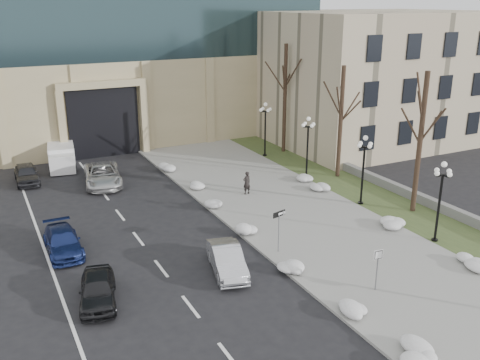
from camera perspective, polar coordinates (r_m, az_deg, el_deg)
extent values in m
plane|color=black|center=(23.35, 16.31, -15.99)|extent=(160.00, 160.00, 0.00)
cube|color=gray|center=(35.04, 5.06, -3.06)|extent=(9.00, 40.00, 0.12)
cube|color=gray|center=(33.03, -1.61, -4.37)|extent=(0.30, 40.00, 0.14)
cube|color=#364723|center=(38.69, 13.28, -1.39)|extent=(4.00, 40.00, 0.10)
cube|color=slate|center=(41.27, 13.69, 0.28)|extent=(0.50, 30.00, 0.70)
cube|color=tan|center=(57.49, -14.78, 9.06)|extent=(40.00, 20.00, 8.00)
cube|color=black|center=(48.60, -14.62, 6.20)|extent=(6.00, 2.50, 6.00)
cube|color=tan|center=(46.68, -14.56, 9.84)|extent=(7.50, 0.60, 0.60)
cube|color=tan|center=(46.65, -18.43, 5.34)|extent=(0.60, 0.60, 6.00)
cube|color=tan|center=(48.12, -10.17, 6.39)|extent=(0.60, 0.60, 6.00)
cube|color=tan|center=(55.34, 14.11, 10.86)|extent=(22.00, 18.00, 12.00)
cube|color=black|center=(44.13, 13.39, 4.40)|extent=(1.40, 0.25, 2.00)
cube|color=black|center=(46.76, 17.17, 4.86)|extent=(1.40, 0.25, 2.00)
cube|color=black|center=(49.58, 20.54, 5.26)|extent=(1.40, 0.25, 2.00)
cube|color=black|center=(52.55, 23.54, 5.60)|extent=(1.40, 0.25, 2.00)
cube|color=black|center=(43.43, 13.74, 8.88)|extent=(1.40, 0.25, 2.00)
cube|color=black|center=(46.10, 17.59, 9.09)|extent=(1.40, 0.25, 2.00)
cube|color=black|center=(48.96, 21.01, 9.24)|extent=(1.40, 0.25, 2.00)
cube|color=black|center=(51.96, 24.04, 9.35)|extent=(1.40, 0.25, 2.00)
cube|color=black|center=(43.00, 14.10, 13.47)|extent=(1.40, 0.25, 2.00)
cube|color=black|center=(45.70, 18.02, 13.41)|extent=(1.40, 0.25, 2.00)
cube|color=black|center=(48.58, 21.49, 13.30)|extent=(1.40, 0.25, 2.00)
imported|color=black|center=(25.28, -14.94, -11.21)|extent=(2.42, 4.16, 1.33)
imported|color=#AEB0B6|center=(26.96, -1.40, -8.51)|extent=(2.38, 4.35, 1.36)
imported|color=navy|center=(30.51, -18.38, -6.27)|extent=(1.80, 4.31, 1.24)
imported|color=#BBBBBB|center=(40.65, -14.46, 0.54)|extent=(3.33, 5.76, 1.51)
imported|color=#2D2D32|center=(42.85, -21.81, 0.62)|extent=(1.74, 4.11, 1.39)
imported|color=black|center=(37.09, 0.72, -0.30)|extent=(0.65, 0.47, 1.63)
cube|color=silver|center=(46.69, -18.52, 2.69)|extent=(2.62, 4.79, 1.82)
cube|color=silver|center=(44.08, -18.43, 1.66)|extent=(2.10, 1.71, 1.46)
cylinder|color=black|center=(44.41, -19.54, 0.98)|extent=(0.31, 0.66, 0.64)
cylinder|color=black|center=(44.40, -17.20, 1.23)|extent=(0.31, 0.66, 0.64)
cylinder|color=black|center=(48.18, -19.57, 2.32)|extent=(0.31, 0.66, 0.64)
cylinder|color=black|center=(48.17, -17.41, 2.54)|extent=(0.31, 0.66, 0.64)
cylinder|color=slate|center=(28.67, 4.14, -5.67)|extent=(0.06, 0.06, 2.40)
cube|color=black|center=(28.23, 4.20, -3.63)|extent=(0.85, 0.27, 0.29)
cube|color=white|center=(28.31, 4.42, -3.57)|extent=(0.40, 0.12, 0.11)
cone|color=white|center=(28.46, 4.75, -3.45)|extent=(0.26, 0.28, 0.24)
cylinder|color=slate|center=(25.85, 14.38, -9.45)|extent=(0.06, 0.06, 2.13)
cube|color=white|center=(25.46, 14.54, -7.72)|extent=(0.46, 0.10, 0.46)
cube|color=black|center=(25.44, 14.57, -7.74)|extent=(0.40, 0.06, 0.41)
cube|color=white|center=(25.44, 14.58, -7.75)|extent=(0.35, 0.05, 0.35)
ellipsoid|color=silver|center=(22.07, 18.57, -17.54)|extent=(1.10, 1.60, 0.36)
ellipsoid|color=silver|center=(24.43, 11.97, -13.09)|extent=(1.10, 1.60, 0.36)
ellipsoid|color=silver|center=(27.19, 5.84, -9.25)|extent=(1.10, 1.60, 0.36)
ellipsoid|color=silver|center=(31.16, 0.46, -5.37)|extent=(1.10, 1.60, 0.36)
ellipsoid|color=silver|center=(35.12, -2.88, -2.54)|extent=(1.10, 1.60, 0.36)
ellipsoid|color=silver|center=(38.56, -5.32, -0.63)|extent=(1.10, 1.60, 0.36)
ellipsoid|color=silver|center=(42.68, -7.67, 1.20)|extent=(1.10, 1.60, 0.36)
ellipsoid|color=silver|center=(29.88, 23.46, -8.13)|extent=(1.10, 1.60, 0.36)
ellipsoid|color=silver|center=(33.30, 15.73, -4.47)|extent=(1.10, 1.60, 0.36)
ellipsoid|color=silver|center=(38.09, 8.79, -1.02)|extent=(1.10, 1.60, 0.36)
ellipsoid|color=silver|center=(40.43, 6.82, 0.23)|extent=(1.10, 1.60, 0.36)
cylinder|color=black|center=(32.26, 20.03, -6.09)|extent=(0.36, 0.36, 0.20)
cylinder|color=black|center=(31.55, 20.41, -2.95)|extent=(0.14, 0.14, 4.00)
cylinder|color=black|center=(30.91, 20.82, 0.51)|extent=(0.10, 0.90, 0.10)
cylinder|color=black|center=(30.91, 20.82, 0.51)|extent=(0.90, 0.10, 0.10)
sphere|color=white|center=(30.74, 20.95, 1.57)|extent=(0.32, 0.32, 0.32)
sphere|color=white|center=(31.20, 21.42, 0.88)|extent=(0.28, 0.28, 0.28)
sphere|color=white|center=(30.55, 20.28, 0.66)|extent=(0.28, 0.28, 0.28)
sphere|color=white|center=(31.16, 20.26, 1.00)|extent=(0.28, 0.28, 0.28)
sphere|color=white|center=(30.59, 21.47, 0.54)|extent=(0.28, 0.28, 0.28)
cylinder|color=black|center=(36.56, 12.73, -2.46)|extent=(0.36, 0.36, 0.20)
cylinder|color=black|center=(35.94, 12.94, 0.37)|extent=(0.14, 0.14, 4.00)
cylinder|color=black|center=(35.38, 13.17, 3.45)|extent=(0.10, 0.90, 0.10)
cylinder|color=black|center=(35.38, 13.17, 3.45)|extent=(0.90, 0.10, 0.10)
sphere|color=white|center=(35.23, 13.24, 4.39)|extent=(0.32, 0.32, 0.32)
sphere|color=white|center=(35.62, 13.75, 3.76)|extent=(0.28, 0.28, 0.28)
sphere|color=white|center=(35.06, 12.62, 3.60)|extent=(0.28, 0.28, 0.28)
sphere|color=white|center=(35.67, 12.73, 3.85)|extent=(0.28, 0.28, 0.28)
sphere|color=white|center=(35.01, 13.66, 3.51)|extent=(0.28, 0.28, 0.28)
cylinder|color=black|center=(41.44, 7.08, 0.40)|extent=(0.36, 0.36, 0.20)
cylinder|color=black|center=(40.89, 7.18, 2.93)|extent=(0.14, 0.14, 4.00)
cylinder|color=black|center=(40.40, 7.30, 5.66)|extent=(0.10, 0.90, 0.10)
cylinder|color=black|center=(40.40, 7.30, 5.66)|extent=(0.90, 0.10, 0.10)
sphere|color=white|center=(40.27, 7.33, 6.49)|extent=(0.32, 0.32, 0.32)
sphere|color=white|center=(40.61, 7.84, 5.92)|extent=(0.28, 0.28, 0.28)
sphere|color=white|center=(40.12, 6.77, 5.81)|extent=(0.28, 0.28, 0.28)
sphere|color=white|center=(40.73, 6.95, 5.99)|extent=(0.28, 0.28, 0.28)
sphere|color=white|center=(40.00, 7.67, 5.73)|extent=(0.28, 0.28, 0.28)
cylinder|color=black|center=(46.71, 2.66, 2.63)|extent=(0.36, 0.36, 0.20)
cylinder|color=black|center=(46.23, 2.69, 4.89)|extent=(0.14, 0.14, 4.00)
cylinder|color=black|center=(45.79, 2.73, 7.32)|extent=(0.10, 0.90, 0.10)
cylinder|color=black|center=(45.79, 2.73, 7.32)|extent=(0.90, 0.10, 0.10)
sphere|color=white|center=(45.68, 2.74, 8.06)|extent=(0.32, 0.32, 0.32)
sphere|color=white|center=(45.98, 3.23, 7.55)|extent=(0.28, 0.28, 0.28)
sphere|color=white|center=(45.55, 2.24, 7.46)|extent=(0.28, 0.28, 0.28)
sphere|color=white|center=(46.15, 2.46, 7.60)|extent=(0.28, 0.28, 0.28)
sphere|color=white|center=(45.38, 3.02, 7.41)|extent=(0.28, 0.28, 0.28)
cylinder|color=black|center=(34.95, 18.63, 3.62)|extent=(0.32, 0.32, 9.00)
cylinder|color=black|center=(40.82, 10.68, 5.98)|extent=(0.32, 0.32, 8.50)
cylinder|color=black|center=(47.18, 4.79, 8.54)|extent=(0.32, 0.32, 9.50)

